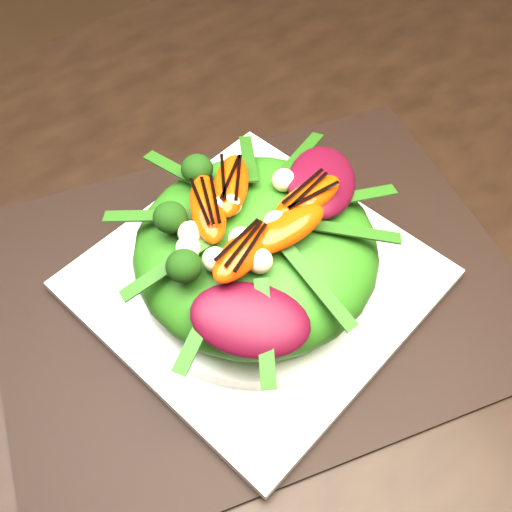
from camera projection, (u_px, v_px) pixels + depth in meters
floor at (310, 452)px, 1.21m from camera, size 4.00×4.00×0.01m
dining_table at (363, 221)px, 0.61m from camera, size 1.60×0.90×0.75m
placemat at (256, 284)px, 0.54m from camera, size 0.54×0.46×0.00m
plate_base at (256, 280)px, 0.54m from camera, size 0.31×0.31×0.01m
salad_bowl at (256, 271)px, 0.52m from camera, size 0.22×0.22×0.02m
lettuce_mound at (256, 249)px, 0.50m from camera, size 0.21×0.21×0.07m
radicchio_leaf at (322, 181)px, 0.49m from camera, size 0.10×0.10×0.02m
orange_segment at (246, 203)px, 0.47m from camera, size 0.07×0.06×0.02m
broccoli_floret at (165, 224)px, 0.46m from camera, size 0.05×0.05×0.04m
macadamia_nut at (322, 241)px, 0.45m from camera, size 0.02×0.02×0.02m
balsamic_drizzle at (246, 194)px, 0.46m from camera, size 0.04×0.03×0.00m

